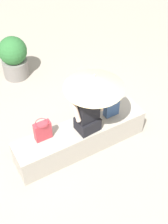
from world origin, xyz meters
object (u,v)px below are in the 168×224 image
Objects in this scene: handbag_black at (43,131)px; planter_near at (14,57)px; parasol at (94,82)px; tote_bag_canvas at (111,107)px; person_seated at (88,111)px.

planter_near is at bearing 80.61° from handbag_black.
planter_near is (-0.37, 2.48, -0.93)m from parasol.
parasol is 0.88m from tote_bag_canvas.
person_seated reaches higher than handbag_black.
tote_bag_canvas is at bearing 15.63° from parasol.
planter_near is (0.38, 2.28, -0.17)m from handbag_black.
handbag_black is 1.04× the size of tote_bag_canvas.
person_seated reaches higher than planter_near.
person_seated is 0.73m from handbag_black.
planter_near is (-0.30, 2.44, -0.39)m from person_seated.
person_seated is 2.77× the size of tote_bag_canvas.
tote_bag_canvas is at bearing -4.01° from handbag_black.
tote_bag_canvas is (0.49, 0.08, -0.23)m from person_seated.
parasol reaches higher than person_seated.
parasol is at bearing -81.48° from planter_near.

